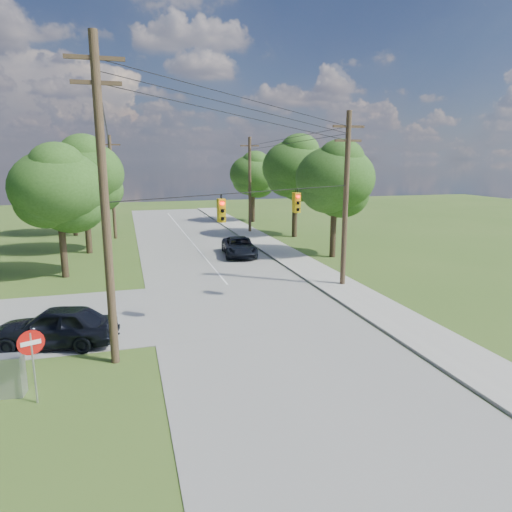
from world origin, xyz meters
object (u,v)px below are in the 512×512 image
object	(u,v)px
car_cross_dark	(55,326)
control_cabinet	(11,376)
pole_sw	(105,202)
car_main_north	(239,247)
pole_ne	(346,198)
do_not_enter_sign	(32,351)
pole_north_w	(112,186)
pole_north_e	(250,184)

from	to	relation	value
car_cross_dark	control_cabinet	distance (m)	4.12
pole_sw	car_main_north	distance (m)	21.02
control_cabinet	pole_ne	bearing A→B (deg)	35.62
do_not_enter_sign	pole_north_w	bearing A→B (deg)	64.94
car_cross_dark	car_main_north	bearing A→B (deg)	155.94
pole_north_e	pole_north_w	xyz separation A→B (m)	(-13.90, 0.00, 0.00)
car_main_north	do_not_enter_sign	world-z (taller)	do_not_enter_sign
pole_sw	pole_north_w	bearing A→B (deg)	90.77
pole_north_w	do_not_enter_sign	xyz separation A→B (m)	(-1.99, -32.08, -3.33)
pole_sw	do_not_enter_sign	xyz separation A→B (m)	(-2.39, -2.48, -4.42)
do_not_enter_sign	car_cross_dark	bearing A→B (deg)	68.52
pole_north_e	do_not_enter_sign	size ratio (longest dim) A/B	4.02
car_main_north	pole_north_e	bearing A→B (deg)	77.26
pole_north_e	car_main_north	bearing A→B (deg)	-109.35
pole_ne	pole_north_w	world-z (taller)	pole_ne
pole_sw	pole_ne	distance (m)	15.51
pole_north_w	car_cross_dark	distance (m)	27.70
pole_north_e	pole_sw	bearing A→B (deg)	-114.52
pole_ne	car_cross_dark	xyz separation A→B (m)	(-15.89, -5.30, -4.58)
pole_north_e	do_not_enter_sign	world-z (taller)	pole_north_e
pole_sw	car_main_north	xyz separation A→B (m)	(9.42, 17.98, -5.45)
control_cabinet	do_not_enter_sign	bearing A→B (deg)	-34.79
pole_ne	car_main_north	distance (m)	12.10
pole_ne	pole_sw	bearing A→B (deg)	-150.62
pole_ne	control_cabinet	world-z (taller)	pole_ne
pole_sw	car_cross_dark	size ratio (longest dim) A/B	2.40
pole_sw	pole_north_e	world-z (taller)	pole_sw
pole_north_w	do_not_enter_sign	bearing A→B (deg)	-93.55
pole_north_w	pole_ne	bearing A→B (deg)	-57.71
car_main_north	do_not_enter_sign	bearing A→B (deg)	-113.38
car_cross_dark	control_cabinet	size ratio (longest dim) A/B	3.56
pole_north_e	do_not_enter_sign	distance (m)	35.95
control_cabinet	car_main_north	bearing A→B (deg)	63.78
pole_north_w	car_cross_dark	world-z (taller)	pole_north_w
car_cross_dark	do_not_enter_sign	world-z (taller)	do_not_enter_sign
pole_sw	pole_north_e	xyz separation A→B (m)	(13.50, 29.60, -1.10)
pole_north_e	do_not_enter_sign	xyz separation A→B (m)	(-15.89, -32.08, -3.33)
pole_sw	pole_north_w	distance (m)	29.62
do_not_enter_sign	pole_sw	bearing A→B (deg)	24.54
pole_north_e	car_main_north	xyz separation A→B (m)	(-4.08, -11.62, -4.35)
pole_ne	control_cabinet	bearing A→B (deg)	-150.90
pole_sw	car_cross_dark	bearing A→B (deg)	136.14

